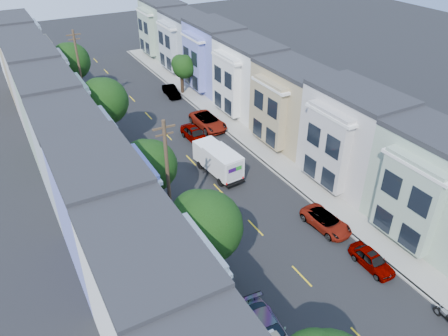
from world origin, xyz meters
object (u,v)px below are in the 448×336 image
object	(u,v)px
utility_pole_near	(168,184)
tree_b	(205,227)
tree_d	(104,102)
tree_c	(149,167)
tree_e	(70,62)
lead_sedan	(195,134)
parked_left_d	(143,166)
parked_right_c	(208,121)
motorcycle	(446,318)
parked_right_b	(326,222)
parked_right_d	(171,91)
tree_far_r	(183,67)
fedex_truck	(218,160)
parked_left_c	(189,227)
utility_pole_far	(80,74)
parked_right_a	(372,260)
parked_left_b	(267,330)

from	to	relation	value
utility_pole_near	tree_b	bearing A→B (deg)	-90.02
tree_b	tree_d	world-z (taller)	tree_d
tree_c	tree_e	xyz separation A→B (m)	(0.00, 27.38, 0.56)
tree_b	lead_sedan	world-z (taller)	tree_b
parked_left_d	parked_right_c	distance (m)	11.25
parked_left_d	motorcycle	xyz separation A→B (m)	(10.26, -25.64, -0.28)
tree_b	tree_d	xyz separation A→B (m)	(0.00, 22.08, -0.00)
tree_b	tree_e	distance (m)	37.04
parked_right_b	parked_left_d	bearing A→B (deg)	119.20
parked_right_d	parked_right_b	bearing A→B (deg)	-85.37
utility_pole_near	tree_far_r	bearing A→B (deg)	63.57
tree_c	parked_right_b	xyz separation A→B (m)	(11.20, -8.63, -3.83)
tree_c	utility_pole_near	xyz separation A→B (m)	(0.00, -3.95, 0.70)
tree_far_r	parked_right_c	distance (m)	11.34
tree_far_r	fedex_truck	world-z (taller)	tree_far_r
fedex_truck	tree_e	bearing A→B (deg)	102.21
tree_b	parked_left_c	bearing A→B (deg)	76.23
tree_e	utility_pole_far	xyz separation A→B (m)	(0.00, -5.33, 0.15)
utility_pole_far	parked_left_d	distance (m)	16.46
parked_right_a	parked_right_c	size ratio (longest dim) A/B	0.70
parked_right_d	parked_left_b	bearing A→B (deg)	-100.07
utility_pole_near	parked_right_d	world-z (taller)	utility_pole_near
tree_e	parked_left_d	xyz separation A→B (m)	(1.40, -21.11, -4.30)
tree_c	parked_left_c	size ratio (longest dim) A/B	1.43
utility_pole_near	parked_right_b	distance (m)	12.96
tree_far_r	parked_left_b	world-z (taller)	tree_far_r
tree_far_r	motorcycle	distance (m)	42.12
tree_e	parked_right_a	distance (m)	42.68
parked_left_c	parked_right_c	size ratio (longest dim) A/B	0.85
tree_d	parked_right_a	distance (m)	28.68
tree_e	fedex_truck	bearing A→B (deg)	-73.09
parked_right_b	parked_right_d	bearing A→B (deg)	85.87
tree_e	lead_sedan	world-z (taller)	tree_e
tree_d	parked_left_b	xyz separation A→B (m)	(1.40, -27.31, -4.60)
parked_left_b	parked_left_d	xyz separation A→B (m)	(0.00, 21.17, 0.03)
tree_c	parked_left_c	bearing A→B (deg)	-70.43
utility_pole_far	parked_right_b	size ratio (longest dim) A/B	2.25
utility_pole_near	parked_right_d	distance (m)	29.02
tree_b	parked_right_a	size ratio (longest dim) A/B	1.99
lead_sedan	parked_right_b	size ratio (longest dim) A/B	1.02
utility_pole_near	lead_sedan	size ratio (longest dim) A/B	2.20
parked_right_d	tree_b	bearing A→B (deg)	-104.60
parked_right_b	parked_right_c	world-z (taller)	parked_right_c
motorcycle	utility_pole_far	bearing A→B (deg)	112.16
fedex_truck	parked_right_a	size ratio (longest dim) A/B	1.48
parked_left_b	parked_left_c	size ratio (longest dim) A/B	0.98
parked_right_b	parked_right_d	size ratio (longest dim) A/B	1.14
tree_d	tree_e	bearing A→B (deg)	90.00
tree_d	motorcycle	world-z (taller)	tree_d
utility_pole_far	parked_left_b	distance (m)	37.25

